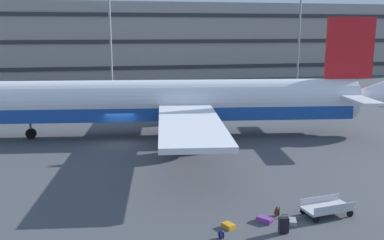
{
  "coord_description": "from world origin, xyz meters",
  "views": [
    {
      "loc": [
        -1.08,
        -36.38,
        9.44
      ],
      "look_at": [
        5.06,
        -6.16,
        3.0
      ],
      "focal_mm": 40.18,
      "sensor_mm": 36.0,
      "label": 1
    }
  ],
  "objects_px": {
    "airliner": "(177,102)",
    "suitcase_silver": "(265,220)",
    "suitcase_purple": "(292,222)",
    "backpack_laid_flat": "(277,211)",
    "suitcase_small": "(229,226)",
    "baggage_cart": "(327,208)",
    "backpack_scuffed": "(221,234)",
    "suitcase_navy": "(284,225)"
  },
  "relations": [
    {
      "from": "airliner",
      "to": "suitcase_silver",
      "type": "distance_m",
      "value": 18.93
    },
    {
      "from": "suitcase_purple",
      "to": "backpack_laid_flat",
      "type": "xyz_separation_m",
      "value": [
        -0.36,
        1.05,
        0.13
      ]
    },
    {
      "from": "airliner",
      "to": "backpack_laid_flat",
      "type": "bearing_deg",
      "value": -83.1
    },
    {
      "from": "airliner",
      "to": "suitcase_purple",
      "type": "xyz_separation_m",
      "value": [
        2.55,
        -19.11,
        -3.02
      ]
    },
    {
      "from": "suitcase_small",
      "to": "baggage_cart",
      "type": "distance_m",
      "value": 5.43
    },
    {
      "from": "airliner",
      "to": "baggage_cart",
      "type": "relative_size",
      "value": 11.68
    },
    {
      "from": "suitcase_small",
      "to": "baggage_cart",
      "type": "bearing_deg",
      "value": 4.19
    },
    {
      "from": "airliner",
      "to": "suitcase_purple",
      "type": "relative_size",
      "value": 50.4
    },
    {
      "from": "airliner",
      "to": "backpack_laid_flat",
      "type": "height_order",
      "value": "airliner"
    },
    {
      "from": "backpack_laid_flat",
      "to": "suitcase_silver",
      "type": "bearing_deg",
      "value": -146.48
    },
    {
      "from": "suitcase_purple",
      "to": "backpack_laid_flat",
      "type": "height_order",
      "value": "backpack_laid_flat"
    },
    {
      "from": "suitcase_small",
      "to": "backpack_scuffed",
      "type": "bearing_deg",
      "value": -123.16
    },
    {
      "from": "suitcase_navy",
      "to": "baggage_cart",
      "type": "height_order",
      "value": "suitcase_navy"
    },
    {
      "from": "suitcase_silver",
      "to": "backpack_scuffed",
      "type": "xyz_separation_m",
      "value": [
        -2.59,
        -1.24,
        0.07
      ]
    },
    {
      "from": "backpack_scuffed",
      "to": "suitcase_navy",
      "type": "bearing_deg",
      "value": -1.18
    },
    {
      "from": "suitcase_purple",
      "to": "baggage_cart",
      "type": "distance_m",
      "value": 2.28
    },
    {
      "from": "baggage_cart",
      "to": "airliner",
      "type": "bearing_deg",
      "value": 104.31
    },
    {
      "from": "suitcase_silver",
      "to": "suitcase_navy",
      "type": "xyz_separation_m",
      "value": [
        0.44,
        -1.3,
        0.29
      ]
    },
    {
      "from": "backpack_laid_flat",
      "to": "baggage_cart",
      "type": "height_order",
      "value": "baggage_cart"
    },
    {
      "from": "backpack_laid_flat",
      "to": "suitcase_small",
      "type": "bearing_deg",
      "value": -163.04
    },
    {
      "from": "suitcase_small",
      "to": "suitcase_purple",
      "type": "bearing_deg",
      "value": -3.22
    },
    {
      "from": "backpack_scuffed",
      "to": "suitcase_purple",
      "type": "bearing_deg",
      "value": 11.4
    },
    {
      "from": "suitcase_silver",
      "to": "backpack_scuffed",
      "type": "height_order",
      "value": "backpack_scuffed"
    },
    {
      "from": "suitcase_navy",
      "to": "backpack_laid_flat",
      "type": "bearing_deg",
      "value": 76.64
    },
    {
      "from": "backpack_scuffed",
      "to": "baggage_cart",
      "type": "relative_size",
      "value": 0.14
    },
    {
      "from": "airliner",
      "to": "suitcase_small",
      "type": "xyz_separation_m",
      "value": [
        -0.68,
        -18.93,
        -3.02
      ]
    },
    {
      "from": "suitcase_purple",
      "to": "baggage_cart",
      "type": "xyz_separation_m",
      "value": [
        2.18,
        0.58,
        0.31
      ]
    },
    {
      "from": "backpack_scuffed",
      "to": "baggage_cart",
      "type": "distance_m",
      "value": 6.18
    },
    {
      "from": "airliner",
      "to": "backpack_scuffed",
      "type": "relative_size",
      "value": 84.71
    },
    {
      "from": "suitcase_purple",
      "to": "suitcase_small",
      "type": "relative_size",
      "value": 1.06
    },
    {
      "from": "suitcase_navy",
      "to": "backpack_scuffed",
      "type": "xyz_separation_m",
      "value": [
        -3.04,
        0.06,
        -0.22
      ]
    },
    {
      "from": "suitcase_purple",
      "to": "backpack_scuffed",
      "type": "xyz_separation_m",
      "value": [
        -3.85,
        -0.78,
        0.09
      ]
    },
    {
      "from": "backpack_scuffed",
      "to": "backpack_laid_flat",
      "type": "bearing_deg",
      "value": 27.69
    },
    {
      "from": "suitcase_navy",
      "to": "backpack_scuffed",
      "type": "distance_m",
      "value": 3.05
    },
    {
      "from": "airliner",
      "to": "suitcase_silver",
      "type": "bearing_deg",
      "value": -86.04
    },
    {
      "from": "suitcase_silver",
      "to": "suitcase_small",
      "type": "relative_size",
      "value": 1.17
    },
    {
      "from": "suitcase_silver",
      "to": "suitcase_small",
      "type": "height_order",
      "value": "suitcase_silver"
    },
    {
      "from": "airliner",
      "to": "suitcase_silver",
      "type": "relative_size",
      "value": 45.74
    },
    {
      "from": "backpack_laid_flat",
      "to": "baggage_cart",
      "type": "relative_size",
      "value": 0.16
    },
    {
      "from": "suitcase_navy",
      "to": "baggage_cart",
      "type": "xyz_separation_m",
      "value": [
        2.99,
        1.42,
        0.01
      ]
    },
    {
      "from": "suitcase_silver",
      "to": "suitcase_small",
      "type": "distance_m",
      "value": 1.99
    },
    {
      "from": "suitcase_purple",
      "to": "suitcase_navy",
      "type": "distance_m",
      "value": 1.21
    }
  ]
}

